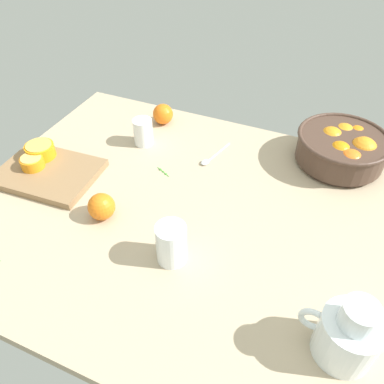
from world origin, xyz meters
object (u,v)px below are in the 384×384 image
juice_pitcher (347,337)px  spoon (211,157)px  fruit_bowl (342,148)px  juice_glass (171,245)px  orange_half_0 (32,162)px  second_glass (143,134)px  loose_orange_0 (163,114)px  cutting_board (49,173)px  orange_half_1 (40,150)px  loose_orange_1 (101,207)px

juice_pitcher → spoon: (-43.90, 46.04, -4.83)cm
fruit_bowl → juice_glass: size_ratio=2.59×
juice_pitcher → orange_half_0: juice_pitcher is taller
second_glass → spoon: (22.66, 0.97, -3.18)cm
fruit_bowl → loose_orange_0: 58.05cm
cutting_board → spoon: (39.98, 26.18, -0.62)cm
orange_half_0 → orange_half_1: 5.20cm
cutting_board → loose_orange_1: (23.39, -7.64, 2.41)cm
juice_glass → loose_orange_0: bearing=118.5°
fruit_bowl → orange_half_1: 88.54cm
fruit_bowl → orange_half_0: fruit_bowl is taller
fruit_bowl → spoon: size_ratio=1.83×
juice_pitcher → orange_half_1: size_ratio=1.85×
juice_pitcher → loose_orange_1: (-60.49, 12.22, -1.79)cm
spoon → orange_half_1: bearing=-154.8°
cutting_board → spoon: size_ratio=1.90×
spoon → fruit_bowl: bearing=20.3°
juice_glass → loose_orange_0: (-27.76, 51.06, -1.18)cm
orange_half_0 → spoon: 51.99cm
spoon → loose_orange_1: bearing=-116.1°
loose_orange_1 → orange_half_0: bearing=165.5°
loose_orange_1 → cutting_board: bearing=161.9°
loose_orange_1 → juice_pitcher: bearing=-11.4°
orange_half_0 → loose_orange_0: 44.69cm
spoon → juice_glass: bearing=-82.1°
orange_half_0 → juice_glass: bearing=-13.8°
fruit_bowl → loose_orange_0: (-58.01, -1.03, -1.89)cm
orange_half_1 → juice_pitcher: bearing=-15.3°
cutting_board → spoon: cutting_board is taller
juice_glass → orange_half_1: bearing=161.3°
cutting_board → loose_orange_0: 42.29cm
orange_half_1 → loose_orange_1: size_ratio=1.21×
juice_pitcher → second_glass: juice_pitcher is taller
second_glass → cutting_board: size_ratio=0.31×
juice_pitcher → loose_orange_0: 88.23cm
second_glass → juice_glass: bearing=-53.5°
orange_half_0 → orange_half_1: orange_half_1 is taller
juice_pitcher → cutting_board: (-83.88, 19.86, -4.20)cm
orange_half_1 → loose_orange_1: bearing=-22.8°
juice_glass → spoon: (-5.39, 38.87, -4.17)cm
juice_glass → orange_half_0: size_ratio=1.56×
orange_half_0 → loose_orange_1: loose_orange_1 is taller
cutting_board → second_glass: bearing=55.5°
loose_orange_1 → second_glass: bearing=100.5°
orange_half_1 → loose_orange_0: 41.09cm
cutting_board → juice_pitcher: bearing=-13.3°
juice_glass → second_glass: (-28.05, 37.91, -0.99)cm
fruit_bowl → loose_orange_1: 70.31cm
loose_orange_0 → spoon: loose_orange_0 is taller
orange_half_0 → loose_orange_0: (22.16, 38.80, -0.36)cm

